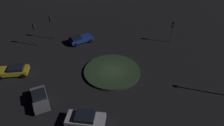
{
  "coord_description": "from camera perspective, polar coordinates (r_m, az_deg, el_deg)",
  "views": [
    {
      "loc": [
        22.43,
        -2.43,
        18.15
      ],
      "look_at": [
        0.0,
        0.0,
        1.62
      ],
      "focal_mm": 31.57,
      "sensor_mm": 36.0,
      "label": 1
    }
  ],
  "objects": [
    {
      "name": "roundabout_island",
      "position": [
        28.85,
        -0.0,
        -2.34
      ],
      "size": [
        8.21,
        8.21,
        0.33
      ],
      "primitive_type": "cylinder",
      "color": "#2D4228",
      "rests_on": "ground_plane"
    },
    {
      "name": "ground_plane",
      "position": [
        28.95,
        -0.0,
        -2.59
      ],
      "size": [
        114.35,
        114.35,
        0.0
      ],
      "primitive_type": "plane",
      "color": "black"
    },
    {
      "name": "car_yellow",
      "position": [
        31.34,
        -26.68,
        -1.95
      ],
      "size": [
        2.16,
        4.36,
        1.4
      ],
      "rotation": [
        0.0,
        0.0,
        -1.56
      ],
      "color": "gold",
      "rests_on": "ground_plane"
    },
    {
      "name": "car_silver",
      "position": [
        22.21,
        -7.65,
        -15.79
      ],
      "size": [
        2.87,
        4.54,
        1.42
      ],
      "rotation": [
        0.0,
        0.0,
        4.48
      ],
      "color": "silver",
      "rests_on": "ground_plane"
    },
    {
      "name": "traffic_light_southwest_near",
      "position": [
        37.35,
        -17.25,
        10.93
      ],
      "size": [
        0.39,
        0.38,
        4.46
      ],
      "rotation": [
        0.0,
        0.0,
        0.73
      ],
      "color": "#2D2D2D",
      "rests_on": "ground_plane"
    },
    {
      "name": "traffic_light_northwest",
      "position": [
        36.35,
        17.04,
        9.56
      ],
      "size": [
        0.37,
        0.4,
        3.87
      ],
      "rotation": [
        0.0,
        0.0,
        -0.99
      ],
      "color": "#2D2D2D",
      "rests_on": "ground_plane"
    },
    {
      "name": "car_grey",
      "position": [
        25.48,
        -20.16,
        -9.62
      ],
      "size": [
        4.3,
        3.03,
        1.5
      ],
      "rotation": [
        0.0,
        0.0,
        3.48
      ],
      "color": "slate",
      "rests_on": "ground_plane"
    },
    {
      "name": "traffic_light_southwest",
      "position": [
        36.09,
        -21.47,
        8.72
      ],
      "size": [
        0.37,
        0.39,
        4.13
      ],
      "rotation": [
        0.0,
        0.0,
        0.94
      ],
      "color": "#2D2D2D",
      "rests_on": "ground_plane"
    },
    {
      "name": "car_blue",
      "position": [
        36.1,
        -9.24,
        6.89
      ],
      "size": [
        3.42,
        4.45,
        1.39
      ],
      "rotation": [
        0.0,
        0.0,
        2.01
      ],
      "color": "#1E38A5",
      "rests_on": "ground_plane"
    }
  ]
}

